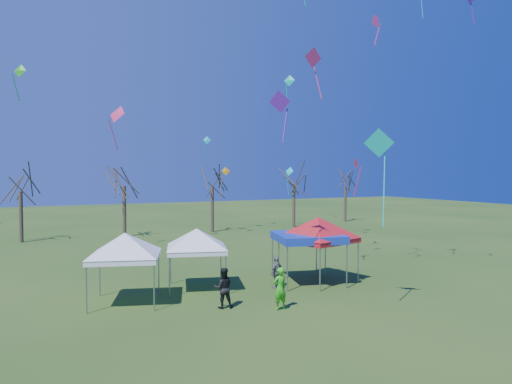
# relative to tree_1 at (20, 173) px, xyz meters

# --- Properties ---
(ground) EXTENTS (140.00, 140.00, 0.00)m
(ground) POSITION_rel_tree_1_xyz_m (10.77, -24.65, -5.79)
(ground) COLOR #244817
(ground) RESTS_ON ground
(tree_1) EXTENTS (3.42, 3.42, 7.54)m
(tree_1) POSITION_rel_tree_1_xyz_m (0.00, 0.00, 0.00)
(tree_1) COLOR #3D2D21
(tree_1) RESTS_ON ground
(tree_2) EXTENTS (3.71, 3.71, 8.18)m
(tree_2) POSITION_rel_tree_1_xyz_m (8.40, -0.27, 0.50)
(tree_2) COLOR #3D2D21
(tree_2) RESTS_ON ground
(tree_3) EXTENTS (3.59, 3.59, 7.91)m
(tree_3) POSITION_rel_tree_1_xyz_m (16.80, -0.60, 0.29)
(tree_3) COLOR #3D2D21
(tree_3) RESTS_ON ground
(tree_4) EXTENTS (3.58, 3.58, 7.89)m
(tree_4) POSITION_rel_tree_1_xyz_m (26.12, -0.65, 0.27)
(tree_4) COLOR #3D2D21
(tree_4) RESTS_ON ground
(tree_5) EXTENTS (3.39, 3.39, 7.46)m
(tree_5) POSITION_rel_tree_1_xyz_m (34.49, 1.42, -0.06)
(tree_5) COLOR #3D2D21
(tree_5) RESTS_ON ground
(tent_white_west) EXTENTS (3.93, 3.93, 3.64)m
(tent_white_west) POSITION_rel_tree_1_xyz_m (4.60, -22.16, -2.85)
(tent_white_west) COLOR gray
(tent_white_west) RESTS_ON ground
(tent_white_mid) EXTENTS (3.83, 3.83, 3.52)m
(tent_white_mid) POSITION_rel_tree_1_xyz_m (8.25, -21.22, -2.95)
(tent_white_mid) COLOR gray
(tent_white_mid) RESTS_ON ground
(tent_red) EXTENTS (4.39, 4.39, 3.98)m
(tent_red) POSITION_rel_tree_1_xyz_m (14.62, -22.49, -2.58)
(tent_red) COLOR gray
(tent_red) RESTS_ON ground
(tent_blue) EXTENTS (4.04, 4.04, 2.61)m
(tent_blue) POSITION_rel_tree_1_xyz_m (13.97, -22.48, -3.39)
(tent_blue) COLOR gray
(tent_blue) RESTS_ON ground
(person_green) EXTENTS (0.71, 0.52, 1.81)m
(person_green) POSITION_rel_tree_1_xyz_m (10.32, -26.02, -4.89)
(person_green) COLOR green
(person_green) RESTS_ON ground
(person_grey) EXTENTS (1.02, 0.77, 1.60)m
(person_grey) POSITION_rel_tree_1_xyz_m (11.95, -22.73, -4.99)
(person_grey) COLOR slate
(person_grey) RESTS_ON ground
(person_dark) EXTENTS (0.99, 0.86, 1.74)m
(person_dark) POSITION_rel_tree_1_xyz_m (8.25, -24.74, -4.92)
(person_dark) COLOR black
(person_dark) RESTS_ON ground
(kite_27) EXTENTS (1.15, 0.75, 2.83)m
(kite_27) POSITION_rel_tree_1_xyz_m (14.70, -21.74, 6.23)
(kite_27) COLOR #D8306B
(kite_27) RESTS_ON ground
(kite_1) EXTENTS (0.96, 1.08, 2.33)m
(kite_1) POSITION_rel_tree_1_xyz_m (10.81, -25.14, 3.12)
(kite_1) COLOR #6C1BBD
(kite_1) RESTS_ON ground
(kite_5) EXTENTS (1.18, 1.21, 4.04)m
(kite_5) POSITION_rel_tree_1_xyz_m (13.80, -28.13, 1.20)
(kite_5) COLOR #0DC3BC
(kite_5) RESTS_ON ground
(kite_12) EXTENTS (0.76, 1.01, 2.92)m
(kite_12) POSITION_rel_tree_1_xyz_m (23.88, -3.47, 0.14)
(kite_12) COLOR #0DC9C5
(kite_12) RESTS_ON ground
(kite_11) EXTENTS (1.38, 1.57, 3.02)m
(kite_11) POSITION_rel_tree_1_xyz_m (6.09, -11.10, 3.97)
(kite_11) COLOR #D72F64
(kite_11) RESTS_ON ground
(kite_17) EXTENTS (0.65, 0.96, 2.96)m
(kite_17) POSITION_rel_tree_1_xyz_m (22.86, -15.27, 0.68)
(kite_17) COLOR red
(kite_17) RESTS_ON ground
(kite_25) EXTENTS (0.40, 0.78, 1.68)m
(kite_25) POSITION_rel_tree_1_xyz_m (17.43, -23.61, 8.01)
(kite_25) COLOR #DE3189
(kite_25) RESTS_ON ground
(kite_22) EXTENTS (0.91, 0.91, 2.92)m
(kite_22) POSITION_rel_tree_1_xyz_m (17.19, -3.14, 0.10)
(kite_22) COLOR orange
(kite_22) RESTS_ON ground
(kite_18) EXTENTS (0.68, 0.72, 2.12)m
(kite_18) POSITION_rel_tree_1_xyz_m (17.05, -15.17, 6.38)
(kite_18) COLOR #0CBA9E
(kite_18) RESTS_ON ground
(kite_13) EXTENTS (1.04, 0.98, 2.64)m
(kite_13) POSITION_rel_tree_1_xyz_m (0.23, -5.13, 7.43)
(kite_13) COLOR #209D18
(kite_13) RESTS_ON ground
(kite_19) EXTENTS (0.77, 0.55, 2.04)m
(kite_19) POSITION_rel_tree_1_xyz_m (15.59, -2.47, 3.02)
(kite_19) COLOR #0ECDD5
(kite_19) RESTS_ON ground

